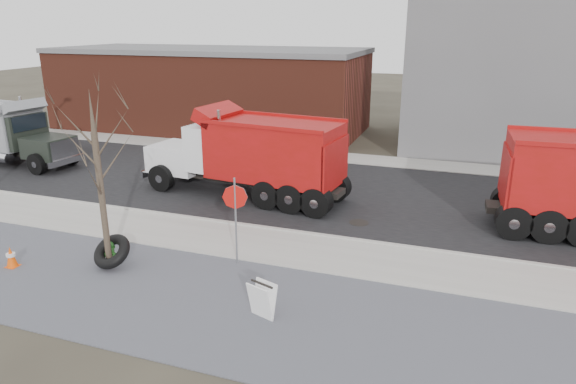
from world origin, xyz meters
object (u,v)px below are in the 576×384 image
at_px(fire_hydrant, 111,253).
at_px(stop_sign, 235,206).
at_px(truck_tire, 112,251).
at_px(dump_truck_grey, 7,131).
at_px(sandwich_board, 262,300).
at_px(dump_truck_red_b, 250,153).

relative_size(fire_hydrant, stop_sign, 0.28).
relative_size(truck_tire, dump_truck_grey, 0.18).
relative_size(sandwich_board, dump_truck_grey, 0.13).
relative_size(stop_sign, dump_truck_grey, 0.36).
xyz_separation_m(fire_hydrant, dump_truck_red_b, (1.43, 7.12, 1.50)).
xyz_separation_m(sandwich_board, dump_truck_red_b, (-3.89, 8.35, 1.36)).
bearing_deg(truck_tire, stop_sign, 23.03).
height_order(truck_tire, dump_truck_red_b, dump_truck_red_b).
xyz_separation_m(fire_hydrant, stop_sign, (3.50, 1.27, 1.48)).
relative_size(stop_sign, dump_truck_red_b, 0.31).
height_order(truck_tire, stop_sign, stop_sign).
bearing_deg(truck_tire, dump_truck_grey, 146.54).
height_order(fire_hydrant, sandwich_board, sandwich_board).
bearing_deg(dump_truck_red_b, stop_sign, 116.32).
bearing_deg(dump_truck_red_b, sandwich_board, 121.79).
relative_size(fire_hydrant, dump_truck_red_b, 0.09).
bearing_deg(stop_sign, fire_hydrant, -154.91).
bearing_deg(stop_sign, sandwich_board, -48.80).
bearing_deg(sandwich_board, stop_sign, 145.19).
bearing_deg(dump_truck_grey, sandwich_board, -20.79).
distance_m(stop_sign, dump_truck_red_b, 6.21).
xyz_separation_m(truck_tire, dump_truck_red_b, (1.26, 7.26, 1.35)).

